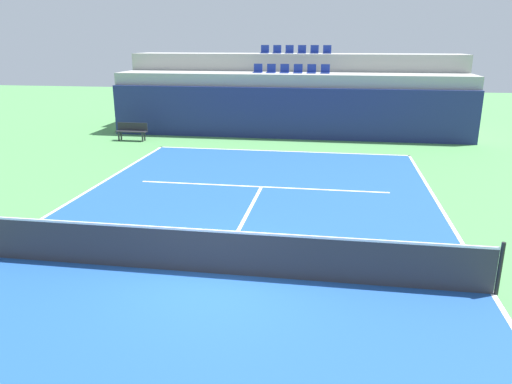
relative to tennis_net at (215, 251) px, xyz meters
name	(u,v)px	position (x,y,z in m)	size (l,w,h in m)	color
ground_plane	(216,274)	(0.00, 0.00, -0.51)	(80.00, 80.00, 0.00)	#4C8C4C
court_surface	(216,274)	(0.00, 0.00, -0.50)	(11.00, 24.00, 0.01)	#1E4C99
baseline_far	(280,151)	(0.00, 11.95, -0.50)	(11.00, 0.10, 0.00)	white
sideline_right	(493,294)	(5.45, 0.00, -0.50)	(0.10, 24.00, 0.00)	white
service_line_far	(261,187)	(0.00, 6.40, -0.50)	(8.26, 0.10, 0.00)	white
centre_service_line	(244,220)	(0.00, 3.20, -0.50)	(0.10, 6.40, 0.00)	white
back_wall	(288,114)	(0.00, 14.91, 0.73)	(17.75, 0.30, 2.47)	navy
stands_tier_lower	(290,104)	(0.00, 16.26, 1.03)	(17.75, 2.40, 3.07)	#9E9E99
stands_tier_upper	(295,91)	(0.00, 18.66, 1.47)	(17.75, 2.40, 3.96)	#9E9E99
seating_row_lower	(291,70)	(0.00, 16.36, 2.69)	(3.83, 0.44, 0.44)	navy
seating_row_upper	(296,51)	(0.00, 18.76, 3.58)	(3.83, 0.44, 0.44)	navy
tennis_net	(215,251)	(0.00, 0.00, 0.00)	(11.08, 0.08, 1.07)	black
player_bench	(132,130)	(-7.36, 13.25, 0.00)	(1.50, 0.40, 0.85)	#232328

